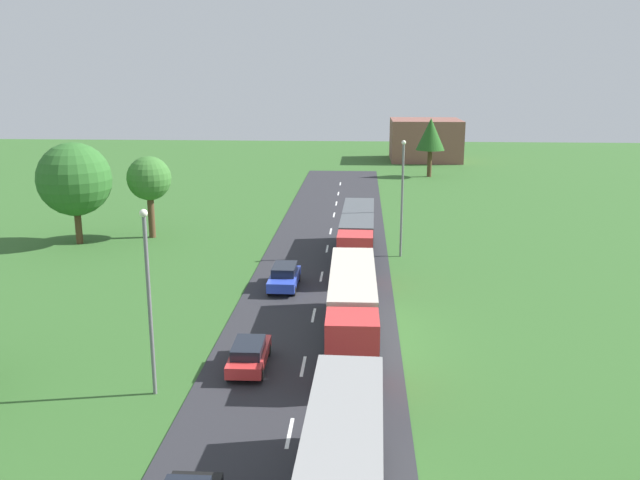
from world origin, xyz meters
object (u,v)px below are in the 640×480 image
lamppost_third (402,193)px  car_third (249,354)px  tree_oak (74,179)px  tree_birch (431,135)px  lamppost_second (149,294)px  truck_third (357,234)px  car_fourth (284,276)px  tree_elm (149,179)px  distant_building (425,140)px  truck_second (352,306)px

lamppost_third → car_third: bearing=-111.7°
tree_oak → tree_birch: tree_oak is taller
lamppost_second → truck_third: bearing=68.6°
car_fourth → tree_oak: size_ratio=0.52×
car_third → tree_birch: tree_birch is taller
car_fourth → tree_birch: size_ratio=0.55×
car_fourth → lamppost_third: lamppost_third is taller
lamppost_third → tree_elm: lamppost_third is taller
tree_elm → truck_third: bearing=-19.6°
car_third → distant_building: size_ratio=0.37×
tree_elm → tree_oak: bearing=-155.5°
car_third → tree_elm: 30.30m
car_third → tree_oak: bearing=127.7°
car_third → tree_elm: (-13.22, 26.89, 4.46)m
truck_third → tree_oak: tree_oak is taller
tree_birch → distant_building: size_ratio=0.71×
truck_second → car_fourth: bearing=117.1°
car_fourth → tree_elm: tree_elm is taller
truck_third → lamppost_third: (3.48, 1.45, 2.97)m
tree_birch → tree_elm: size_ratio=1.13×
truck_third → lamppost_third: lamppost_third is taller
truck_second → car_third: size_ratio=3.07×
truck_third → tree_elm: tree_elm is taller
lamppost_second → lamppost_third: lamppost_third is taller
truck_third → car_third: size_ratio=3.43×
car_third → tree_birch: (15.03, 64.91, 5.11)m
tree_birch → car_third: bearing=-103.0°
lamppost_third → tree_oak: (-27.50, 2.54, 0.45)m
lamppost_third → tree_oak: lamppost_third is taller
truck_third → lamppost_second: bearing=-111.4°
tree_elm → truck_second: bearing=-51.9°
truck_third → car_third: truck_third is taller
lamppost_second → tree_oak: tree_oak is taller
car_third → distant_building: (16.02, 83.70, 2.59)m
truck_third → tree_birch: 45.80m
car_third → lamppost_second: size_ratio=0.50×
truck_third → distant_building: (10.84, 63.36, 1.22)m
lamppost_third → tree_elm: (-21.88, 5.11, 0.13)m
truck_third → tree_elm: bearing=160.4°
truck_second → lamppost_second: lamppost_second is taller
lamppost_second → tree_elm: lamppost_second is taller
lamppost_second → tree_birch: lamppost_second is taller
car_third → lamppost_third: bearing=68.3°
tree_oak → truck_second: bearing=-41.0°
truck_second → car_fourth: size_ratio=2.91×
car_third → tree_elm: tree_elm is taller
lamppost_second → tree_oak: size_ratio=0.99×
lamppost_third → tree_oak: 27.62m
tree_oak → car_third: bearing=-52.3°
car_fourth → distant_building: size_ratio=0.39×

